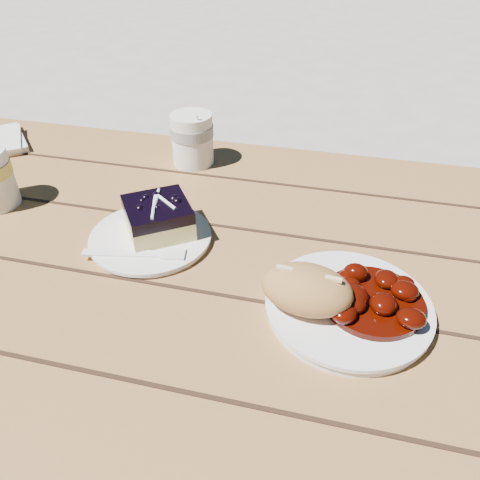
% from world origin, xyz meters
% --- Properties ---
extents(picnic_table, '(2.00, 1.55, 0.75)m').
position_xyz_m(picnic_table, '(0.00, -0.00, 0.59)').
color(picnic_table, brown).
rests_on(picnic_table, ground).
extents(main_plate, '(0.21, 0.21, 0.02)m').
position_xyz_m(main_plate, '(0.17, -0.07, 0.76)').
color(main_plate, white).
rests_on(main_plate, picnic_table).
extents(goulash_stew, '(0.13, 0.13, 0.04)m').
position_xyz_m(goulash_stew, '(0.20, -0.07, 0.79)').
color(goulash_stew, '#3D0902').
rests_on(goulash_stew, main_plate).
extents(bread_roll, '(0.12, 0.09, 0.06)m').
position_xyz_m(bread_roll, '(0.12, -0.09, 0.80)').
color(bread_roll, '#B17E44').
rests_on(bread_roll, main_plate).
extents(dessert_plate, '(0.19, 0.19, 0.01)m').
position_xyz_m(dessert_plate, '(-0.14, 0.02, 0.76)').
color(dessert_plate, white).
rests_on(dessert_plate, picnic_table).
extents(blueberry_cake, '(0.13, 0.13, 0.06)m').
position_xyz_m(blueberry_cake, '(-0.13, 0.03, 0.79)').
color(blueberry_cake, '#F0DC83').
rests_on(blueberry_cake, dessert_plate).
extents(fork_dessert, '(0.16, 0.06, 0.00)m').
position_xyz_m(fork_dessert, '(-0.16, -0.04, 0.76)').
color(fork_dessert, white).
rests_on(fork_dessert, dessert_plate).
extents(coffee_cup, '(0.08, 0.08, 0.10)m').
position_xyz_m(coffee_cup, '(-0.16, 0.29, 0.80)').
color(coffee_cup, white).
rests_on(coffee_cup, picnic_table).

